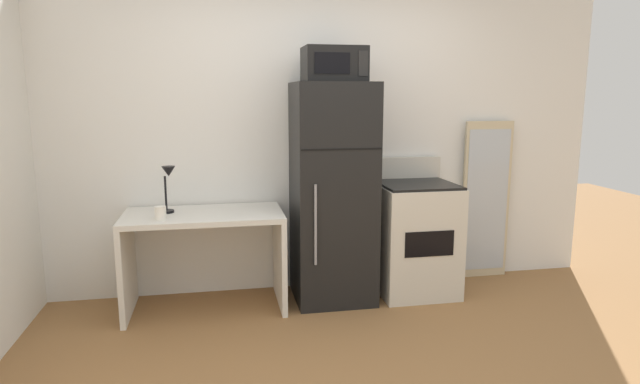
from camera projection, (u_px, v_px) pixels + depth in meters
ground_plane at (365, 383)px, 3.05m from camera, size 12.00×12.00×0.00m
wall_back_white at (312, 134)px, 4.46m from camera, size 5.00×0.10×2.60m
desk at (205, 242)px, 4.06m from camera, size 1.18×0.64×0.75m
desk_lamp at (168, 181)px, 3.97m from camera, size 0.14×0.12×0.35m
coffee_mug at (161, 213)px, 3.79m from camera, size 0.08×0.08×0.09m
refrigerator at (333, 193)px, 4.20m from camera, size 0.61×0.62×1.72m
microwave at (334, 64)px, 4.01m from camera, size 0.46×0.35×0.26m
oven_range at (415, 237)px, 4.41m from camera, size 0.62×0.61×1.10m
leaning_mirror at (486, 200)px, 4.75m from camera, size 0.44×0.03×1.40m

